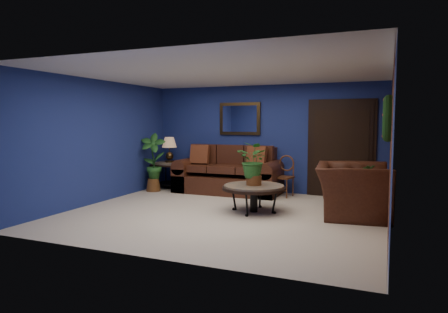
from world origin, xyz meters
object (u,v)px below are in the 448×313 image
at_px(end_table, 170,168).
at_px(table_lamp, 169,147).
at_px(sofa, 229,177).
at_px(coffee_table, 254,188).
at_px(armchair, 353,190).
at_px(side_chair, 284,173).

bearing_deg(end_table, table_lamp, -63.43).
bearing_deg(sofa, end_table, -178.48).
bearing_deg(coffee_table, end_table, 148.46).
distance_m(coffee_table, armchair, 1.73).
distance_m(end_table, table_lamp, 0.54).
xyz_separation_m(coffee_table, side_chair, (0.13, 1.76, 0.07)).
relative_size(sofa, table_lamp, 4.05).
distance_m(sofa, coffee_table, 2.10).
bearing_deg(side_chair, coffee_table, -83.07).
bearing_deg(armchair, table_lamp, 67.23).
height_order(table_lamp, armchair, table_lamp).
height_order(coffee_table, armchair, armchair).
height_order(coffee_table, end_table, end_table).
relative_size(sofa, armchair, 1.74).
bearing_deg(coffee_table, table_lamp, 148.46).
relative_size(end_table, table_lamp, 1.19).
bearing_deg(side_chair, end_table, -167.37).
height_order(coffee_table, side_chair, side_chair).
height_order(side_chair, armchair, armchair).
relative_size(end_table, armchair, 0.51).
distance_m(coffee_table, side_chair, 1.76).
relative_size(coffee_table, armchair, 0.83).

